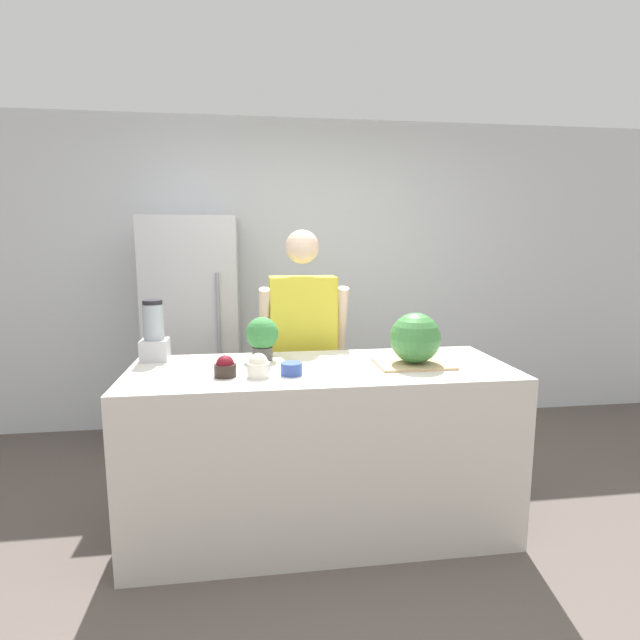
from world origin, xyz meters
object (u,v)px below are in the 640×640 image
at_px(refrigerator, 195,333).
at_px(person, 303,354).
at_px(watermelon, 415,338).
at_px(blender, 154,334).
at_px(potted_plant, 262,336).
at_px(bowl_cream, 259,366).
at_px(bowl_small_blue, 291,369).
at_px(bowl_cherries, 225,367).

distance_m(refrigerator, person, 1.04).
relative_size(refrigerator, watermelon, 6.46).
height_order(blender, potted_plant, blender).
height_order(bowl_cream, bowl_small_blue, bowl_cream).
distance_m(bowl_cherries, potted_plant, 0.39).
xyz_separation_m(watermelon, blender, (-1.43, 0.32, -0.00)).
bearing_deg(watermelon, bowl_cream, -171.96).
bearing_deg(bowl_small_blue, watermelon, 8.73).
relative_size(person, bowl_cherries, 15.15).
xyz_separation_m(refrigerator, bowl_cherries, (0.30, -1.46, 0.09)).
height_order(bowl_cream, potted_plant, potted_plant).
bearing_deg(bowl_cream, refrigerator, 107.46).
xyz_separation_m(watermelon, bowl_small_blue, (-0.68, -0.10, -0.12)).
xyz_separation_m(bowl_small_blue, potted_plant, (-0.14, 0.34, 0.11)).
relative_size(bowl_cherries, bowl_cream, 0.91).
distance_m(watermelon, blender, 1.46).
relative_size(refrigerator, bowl_cherries, 16.11).
relative_size(person, blender, 4.84).
height_order(bowl_cherries, bowl_cream, bowl_cream).
bearing_deg(refrigerator, bowl_cherries, -78.33).
distance_m(person, bowl_small_blue, 0.79).
height_order(watermelon, bowl_small_blue, watermelon).
relative_size(bowl_small_blue, blender, 0.32).
height_order(bowl_cherries, bowl_small_blue, bowl_cherries).
bearing_deg(bowl_small_blue, blender, 150.55).
height_order(bowl_cream, blender, blender).
relative_size(person, potted_plant, 6.77).
distance_m(person, bowl_cream, 0.86).
xyz_separation_m(watermelon, bowl_cherries, (-1.02, -0.09, -0.10)).
relative_size(refrigerator, bowl_small_blue, 16.17).
distance_m(person, bowl_cherries, 0.90).
height_order(refrigerator, blender, refrigerator).
bearing_deg(watermelon, bowl_small_blue, -171.27).
bearing_deg(bowl_cherries, blender, 135.34).
bearing_deg(person, watermelon, -50.90).
relative_size(bowl_cream, blender, 0.35).
xyz_separation_m(refrigerator, watermelon, (1.32, -1.36, 0.19)).
height_order(refrigerator, bowl_small_blue, refrigerator).
bearing_deg(blender, potted_plant, -7.24).
bearing_deg(bowl_small_blue, bowl_cherries, 177.83).
bearing_deg(watermelon, person, 129.10).
relative_size(bowl_cherries, potted_plant, 0.45).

